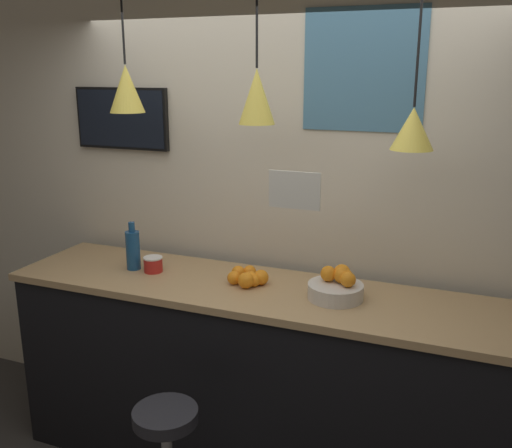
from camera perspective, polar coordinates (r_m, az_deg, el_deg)
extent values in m
cube|color=beige|center=(3.33, 2.81, 1.94)|extent=(8.00, 0.06, 2.90)
cube|color=black|center=(3.30, 0.00, -15.58)|extent=(2.72, 0.62, 1.05)
cube|color=tan|center=(3.05, 0.00, -6.72)|extent=(2.76, 0.66, 0.04)
cylinder|color=#232328|center=(2.77, -9.06, -18.44)|extent=(0.30, 0.30, 0.06)
cylinder|color=beige|center=(2.92, 7.95, -6.68)|extent=(0.28, 0.28, 0.08)
sphere|color=orange|center=(2.86, 9.19, -5.51)|extent=(0.08, 0.08, 0.08)
sphere|color=orange|center=(2.91, 8.92, -5.17)|extent=(0.07, 0.07, 0.07)
sphere|color=orange|center=(2.94, 8.59, -4.83)|extent=(0.09, 0.09, 0.09)
sphere|color=orange|center=(2.92, 7.25, -4.95)|extent=(0.08, 0.08, 0.08)
sphere|color=orange|center=(2.91, 8.59, -5.10)|extent=(0.08, 0.08, 0.08)
sphere|color=orange|center=(3.05, -0.51, -5.49)|extent=(0.08, 0.08, 0.08)
sphere|color=orange|center=(3.02, -1.01, -5.66)|extent=(0.09, 0.09, 0.09)
sphere|color=orange|center=(3.15, -1.79, -4.86)|extent=(0.08, 0.08, 0.08)
sphere|color=orange|center=(3.17, -0.64, -4.79)|extent=(0.07, 0.07, 0.07)
sphere|color=orange|center=(3.07, 0.50, -5.36)|extent=(0.08, 0.08, 0.08)
sphere|color=orange|center=(3.04, -0.22, -5.67)|extent=(0.07, 0.07, 0.07)
sphere|color=orange|center=(3.08, -2.22, -5.40)|extent=(0.07, 0.07, 0.07)
cylinder|color=navy|center=(3.36, -12.20, -2.59)|extent=(0.08, 0.08, 0.22)
cylinder|color=navy|center=(3.32, -12.33, -0.29)|extent=(0.04, 0.04, 0.06)
cylinder|color=red|center=(3.31, -10.24, -4.06)|extent=(0.11, 0.11, 0.08)
cylinder|color=white|center=(3.30, -10.28, -3.34)|extent=(0.11, 0.11, 0.01)
cylinder|color=black|center=(3.21, -13.29, 20.30)|extent=(0.01, 0.01, 0.56)
cone|color=#EAD14C|center=(3.20, -12.84, 13.05)|extent=(0.19, 0.19, 0.25)
sphere|color=#F9EFCC|center=(3.20, -12.72, 11.17)|extent=(0.04, 0.04, 0.04)
cylinder|color=black|center=(2.86, 0.09, 21.16)|extent=(0.01, 0.01, 0.58)
cone|color=#EAD14C|center=(2.84, 0.08, 12.63)|extent=(0.18, 0.18, 0.27)
sphere|color=#F9EFCC|center=(2.85, 0.08, 10.35)|extent=(0.04, 0.04, 0.04)
cylinder|color=black|center=(2.66, 16.15, 19.23)|extent=(0.01, 0.01, 0.75)
cone|color=#EAD14C|center=(2.67, 15.40, 9.18)|extent=(0.19, 0.19, 0.19)
sphere|color=#F9EFCC|center=(2.68, 15.29, 7.59)|extent=(0.04, 0.04, 0.04)
cube|color=black|center=(3.69, -13.26, 10.24)|extent=(0.64, 0.04, 0.38)
cube|color=black|center=(3.68, -13.43, 10.21)|extent=(0.61, 0.01, 0.35)
cube|color=silver|center=(2.55, 3.87, 3.39)|extent=(0.24, 0.01, 0.17)
cube|color=teal|center=(3.09, 10.68, 14.90)|extent=(0.63, 0.01, 0.63)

